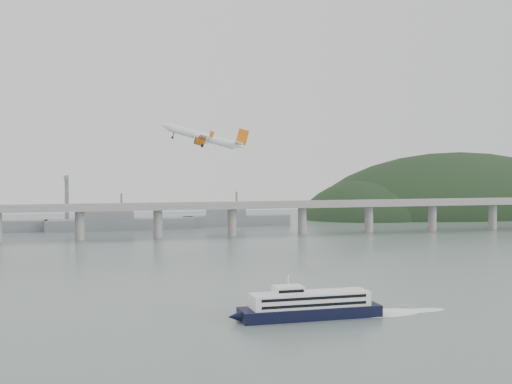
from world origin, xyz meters
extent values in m
plane|color=slate|center=(0.00, 0.00, 0.00)|extent=(900.00, 900.00, 0.00)
cube|color=gray|center=(0.00, 200.00, 20.00)|extent=(800.00, 22.00, 2.20)
cube|color=gray|center=(0.00, 189.50, 22.00)|extent=(800.00, 0.60, 1.80)
cube|color=gray|center=(0.00, 210.50, 22.00)|extent=(800.00, 0.60, 1.80)
cylinder|color=gray|center=(-80.00, 200.00, 9.50)|extent=(6.00, 6.00, 21.00)
cylinder|color=gray|center=(-30.00, 200.00, 9.50)|extent=(6.00, 6.00, 21.00)
cylinder|color=gray|center=(20.00, 200.00, 9.50)|extent=(6.00, 6.00, 21.00)
cylinder|color=gray|center=(70.00, 200.00, 9.50)|extent=(6.00, 6.00, 21.00)
cylinder|color=gray|center=(120.00, 200.00, 9.50)|extent=(6.00, 6.00, 21.00)
cylinder|color=gray|center=(170.00, 200.00, 9.50)|extent=(6.00, 6.00, 21.00)
cylinder|color=gray|center=(220.00, 200.00, 9.50)|extent=(6.00, 6.00, 21.00)
ellipsoid|color=black|center=(270.00, 330.00, -18.00)|extent=(320.00, 150.00, 156.00)
ellipsoid|color=black|center=(175.00, 320.00, -12.00)|extent=(140.00, 110.00, 96.00)
cube|color=slate|center=(-50.00, 265.00, 4.00)|extent=(110.55, 21.43, 8.00)
cube|color=slate|center=(-61.00, 265.00, 12.00)|extent=(39.01, 16.73, 8.00)
cylinder|color=slate|center=(-50.00, 265.00, 20.00)|extent=(1.60, 1.60, 14.00)
cube|color=slate|center=(40.00, 275.00, 4.00)|extent=(85.00, 13.60, 8.00)
cube|color=slate|center=(31.50, 275.00, 12.00)|extent=(29.75, 11.90, 8.00)
cylinder|color=slate|center=(40.00, 275.00, 20.00)|extent=(1.60, 1.60, 14.00)
cube|color=slate|center=(-90.00, 300.00, 20.00)|extent=(3.00, 3.00, 40.00)
cube|color=slate|center=(-90.00, 290.00, 38.00)|extent=(3.00, 28.00, 3.00)
cube|color=black|center=(-7.94, -46.20, 1.83)|extent=(45.96, 12.01, 3.66)
cone|color=black|center=(-32.62, -46.77, 1.83)|extent=(4.65, 3.76, 3.66)
cube|color=silver|center=(-7.94, -46.20, 5.94)|extent=(38.60, 10.01, 4.57)
cube|color=black|center=(-7.83, -50.82, 7.13)|extent=(34.74, 0.94, 0.91)
cube|color=black|center=(-7.83, -50.82, 4.94)|extent=(34.74, 0.94, 0.91)
cube|color=black|center=(-8.04, -41.59, 7.13)|extent=(34.74, 0.94, 0.91)
cube|color=black|center=(-8.04, -41.59, 4.94)|extent=(34.74, 0.94, 0.91)
cube|color=silver|center=(-15.25, -46.37, 9.42)|extent=(9.29, 6.61, 2.38)
cube|color=black|center=(-15.18, -49.62, 9.42)|extent=(8.23, 0.30, 0.91)
cylinder|color=silver|center=(-15.25, -46.37, 12.35)|extent=(0.47, 0.47, 3.66)
ellipsoid|color=white|center=(17.66, -45.62, 0.05)|extent=(26.63, 13.76, 0.18)
ellipsoid|color=white|center=(30.46, -45.33, 0.05)|extent=(19.90, 7.03, 0.18)
cylinder|color=white|center=(-21.42, 76.36, 62.29)|extent=(32.05, 10.05, 12.57)
cone|color=white|center=(-38.83, 78.77, 67.19)|extent=(6.17, 5.02, 5.23)
cone|color=white|center=(-3.31, 73.89, 57.79)|extent=(6.92, 4.70, 5.54)
cube|color=white|center=(-20.64, 76.20, 60.89)|extent=(10.31, 39.18, 3.87)
cube|color=white|center=(-4.18, 74.05, 58.87)|extent=(5.24, 14.05, 1.94)
cube|color=orange|center=(-2.07, 73.96, 62.18)|extent=(6.97, 1.18, 8.53)
cylinder|color=orange|center=(-21.94, 82.61, 59.50)|extent=(5.72, 3.55, 3.85)
cylinder|color=black|center=(-24.23, 82.93, 60.14)|extent=(1.46, 2.72, 2.64)
cube|color=white|center=(-21.63, 82.63, 60.59)|extent=(3.13, 0.68, 2.10)
cylinder|color=orange|center=(-23.48, 70.18, 60.13)|extent=(5.72, 3.55, 3.85)
cylinder|color=black|center=(-25.77, 70.50, 60.77)|extent=(1.46, 2.72, 2.64)
cube|color=white|center=(-23.17, 70.20, 61.23)|extent=(3.13, 0.68, 2.10)
cylinder|color=black|center=(-20.84, 79.10, 58.76)|extent=(1.19, 0.50, 2.76)
cylinder|color=black|center=(-21.18, 79.08, 57.56)|extent=(1.59, 0.64, 1.57)
cylinder|color=black|center=(-21.57, 73.23, 59.06)|extent=(1.19, 0.50, 2.76)
cylinder|color=black|center=(-21.91, 73.21, 57.86)|extent=(1.59, 0.64, 1.57)
cylinder|color=black|center=(-35.35, 78.12, 62.89)|extent=(1.19, 0.50, 2.76)
cylinder|color=black|center=(-35.69, 78.10, 61.68)|extent=(1.59, 0.64, 1.57)
cube|color=orange|center=(-15.71, 95.13, 60.62)|extent=(2.51, 0.51, 3.13)
cube|color=orange|center=(-20.48, 56.70, 62.57)|extent=(2.51, 0.51, 3.13)
camera|label=1|loc=(-77.85, -251.59, 49.26)|focal=48.00mm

